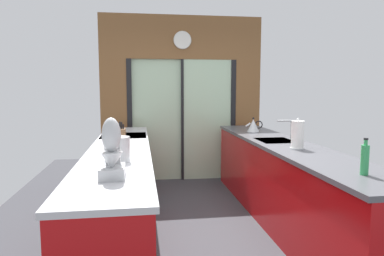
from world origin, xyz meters
name	(u,v)px	position (x,y,z in m)	size (l,w,h in m)	color
ground_plane	(200,218)	(0.00, 0.60, -0.01)	(5.04, 7.60, 0.02)	#38383D
back_wall_unit	(182,89)	(0.00, 2.40, 1.52)	(2.64, 0.12, 2.70)	brown
left_counter_run	(120,195)	(-0.91, 0.13, 0.47)	(0.62, 3.80, 0.92)	#AD0C0F
right_counter_run	(284,183)	(0.91, 0.30, 0.46)	(0.62, 3.80, 0.92)	#AD0C0F
sink_faucet	(289,126)	(1.06, 0.55, 1.08)	(0.19, 0.02, 0.24)	#B7BABC
oven_range	(125,170)	(-0.91, 1.25, 0.46)	(0.60, 0.60, 0.92)	#B7BABC
mixing_bowl	(120,147)	(-0.89, 0.09, 0.96)	(0.14, 0.14, 0.08)	silver
knife_block	(122,137)	(-0.89, 0.40, 1.02)	(0.08, 0.14, 0.26)	brown
stand_mixer	(112,155)	(-0.89, -0.94, 1.08)	(0.17, 0.27, 0.42)	#B7BABC
stock_pot	(117,149)	(-0.89, -0.40, 1.03)	(0.22, 0.22, 0.24)	#B7BABC
kettle	(253,125)	(0.89, 1.38, 1.01)	(0.26, 0.17, 0.20)	#B7BABC
soap_bottle	(365,159)	(0.89, -1.13, 1.03)	(0.06, 0.06, 0.27)	#339E56
paper_towel_roll	(298,135)	(0.89, -0.04, 1.06)	(0.15, 0.15, 0.32)	#B7BABC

